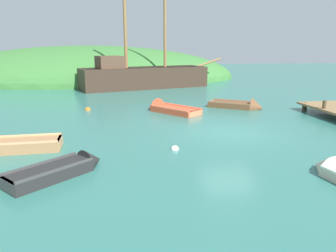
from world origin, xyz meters
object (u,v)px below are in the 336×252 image
rowboat_center (240,106)px  rowboat_outer_right (63,171)px  buoy_orange (88,110)px  rowboat_portside (3,147)px  buoy_white (175,149)px  sailing_ship (143,80)px  rowboat_far (167,110)px

rowboat_center → rowboat_outer_right: rowboat_center is taller
buoy_orange → rowboat_portside: bearing=-107.1°
buoy_orange → buoy_white: 9.55m
buoy_orange → rowboat_center: bearing=-5.0°
rowboat_outer_right → buoy_white: rowboat_outer_right is taller
rowboat_center → buoy_white: size_ratio=11.10×
sailing_ship → rowboat_outer_right: sailing_ship is taller
rowboat_far → buoy_orange: size_ratio=10.53×
rowboat_center → buoy_white: rowboat_center is taller
rowboat_outer_right → rowboat_center: bearing=4.0°
buoy_white → sailing_ship: bearing=89.2°
sailing_ship → buoy_white: size_ratio=46.08×
rowboat_center → rowboat_outer_right: 13.56m
sailing_ship → rowboat_center: sailing_ship is taller
rowboat_outer_right → rowboat_portside: rowboat_portside is taller
sailing_ship → rowboat_portside: 19.73m
rowboat_center → rowboat_far: bearing=-141.1°
sailing_ship → rowboat_far: (0.54, -11.86, -0.66)m
rowboat_far → buoy_orange: (-4.83, 1.21, -0.10)m
rowboat_far → buoy_white: rowboat_far is taller
rowboat_center → rowboat_outer_right: (-9.42, -9.76, 0.01)m
rowboat_portside → buoy_orange: rowboat_portside is taller
sailing_ship → buoy_white: bearing=-108.0°
rowboat_portside → buoy_white: (6.44, -0.77, -0.15)m
buoy_orange → rowboat_outer_right: bearing=-89.0°
rowboat_far → buoy_white: 7.50m
rowboat_center → rowboat_portside: rowboat_center is taller
sailing_ship → rowboat_far: size_ratio=3.93×
sailing_ship → rowboat_far: sailing_ship is taller
rowboat_outer_right → rowboat_far: size_ratio=0.80×
buoy_orange → sailing_ship: bearing=68.0°
rowboat_outer_right → rowboat_far: rowboat_far is taller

